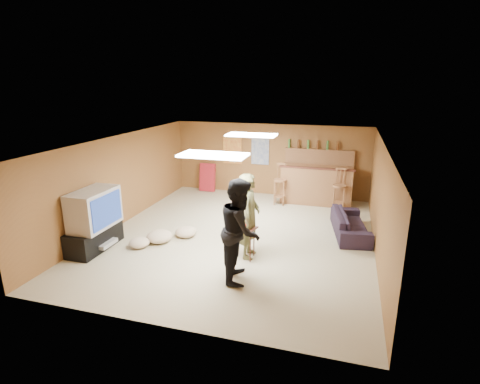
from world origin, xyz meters
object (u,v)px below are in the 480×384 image
(person_olive, at_px, (249,216))
(sofa, at_px, (350,224))
(bar_counter, at_px, (316,185))
(tray_table, at_px, (242,242))
(tv_body, at_px, (94,209))
(person_black, at_px, (240,230))

(person_olive, height_order, sofa, person_olive)
(sofa, bearing_deg, bar_counter, 15.48)
(bar_counter, distance_m, tray_table, 4.14)
(tv_body, xyz_separation_m, tray_table, (3.06, 0.46, -0.57))
(person_olive, bearing_deg, bar_counter, -18.59)
(bar_counter, relative_size, sofa, 1.12)
(bar_counter, height_order, sofa, bar_counter)
(bar_counter, distance_m, sofa, 2.36)
(tv_body, xyz_separation_m, person_olive, (3.17, 0.58, -0.04))
(person_olive, height_order, tray_table, person_olive)
(tv_body, relative_size, person_black, 0.59)
(tv_body, bearing_deg, bar_counter, 47.00)
(person_olive, distance_m, person_black, 0.90)
(bar_counter, distance_m, person_olive, 4.00)
(person_black, xyz_separation_m, sofa, (1.89, 2.64, -0.66))
(sofa, bearing_deg, tv_body, 104.99)
(bar_counter, height_order, person_black, person_black)
(tray_table, bearing_deg, person_black, -76.92)
(person_olive, bearing_deg, person_black, -179.54)
(bar_counter, bearing_deg, tv_body, -133.00)
(tv_body, distance_m, person_olive, 3.22)
(tv_body, bearing_deg, person_black, -5.55)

